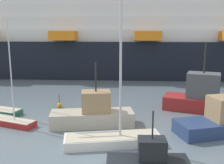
# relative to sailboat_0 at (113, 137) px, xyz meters

# --- Properties ---
(sailboat_0) EXTENTS (7.67, 3.47, 13.27)m
(sailboat_0) POSITION_rel_sailboat_0_xyz_m (0.00, 0.00, 0.00)
(sailboat_0) COLOR white
(sailboat_0) RESTS_ON ground_plane
(sailboat_3) EXTENTS (4.99, 2.86, 9.62)m
(sailboat_3) POSITION_rel_sailboat_0_xyz_m (-9.61, 3.61, -0.15)
(sailboat_3) COLOR maroon
(sailboat_3) RESTS_ON ground_plane
(fishing_boat_0) EXTENTS (7.84, 3.57, 5.87)m
(fishing_boat_0) POSITION_rel_sailboat_0_xyz_m (-2.04, 4.05, 0.52)
(fishing_boat_0) COLOR #BCB29E
(fishing_boat_0) RESTS_ON ground_plane
(fishing_boat_2) EXTENTS (9.47, 5.59, 7.31)m
(fishing_boat_2) POSITION_rel_sailboat_0_xyz_m (9.48, 9.15, 0.87)
(fishing_boat_2) COLOR maroon
(fishing_boat_2) RESTS_ON ground_plane
(fishing_boat_3) EXTENTS (5.27, 1.80, 3.82)m
(fishing_boat_3) POSITION_rel_sailboat_0_xyz_m (2.51, -3.40, 0.09)
(fishing_boat_3) COLOR black
(fishing_boat_3) RESTS_ON ground_plane
(channel_buoy_0) EXTENTS (0.57, 0.57, 1.48)m
(channel_buoy_0) POSITION_rel_sailboat_0_xyz_m (-6.60, 9.40, -0.29)
(channel_buoy_0) COLOR orange
(channel_buoy_0) RESTS_ON ground_plane
(cruise_ship) EXTENTS (120.84, 19.10, 21.38)m
(cruise_ship) POSITION_rel_sailboat_0_xyz_m (11.17, 34.46, 6.27)
(cruise_ship) COLOR black
(cruise_ship) RESTS_ON ground_plane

